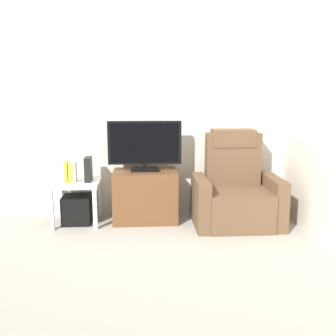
{
  "coord_description": "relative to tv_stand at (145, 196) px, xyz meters",
  "views": [
    {
      "loc": [
        0.09,
        -3.53,
        1.48
      ],
      "look_at": [
        0.35,
        0.5,
        0.7
      ],
      "focal_mm": 40.52,
      "sensor_mm": 36.0,
      "label": 1
    }
  ],
  "objects": [
    {
      "name": "wall_back",
      "position": [
        -0.1,
        0.3,
        1.0
      ],
      "size": [
        6.4,
        0.06,
        2.6
      ],
      "primitive_type": "cube",
      "color": "beige",
      "rests_on": "ground"
    },
    {
      "name": "game_console",
      "position": [
        -0.65,
        -0.02,
        0.34
      ],
      "size": [
        0.07,
        0.2,
        0.28
      ],
      "primitive_type": "cube",
      "color": "black",
      "rests_on": "side_table"
    },
    {
      "name": "ground_plane",
      "position": [
        -0.1,
        -0.83,
        -0.3
      ],
      "size": [
        6.4,
        6.4,
        0.0
      ],
      "primitive_type": "plane",
      "color": "#9E998E"
    },
    {
      "name": "book_rightmost",
      "position": [
        -0.81,
        -0.05,
        0.31
      ],
      "size": [
        0.04,
        0.11,
        0.23
      ],
      "primitive_type": "cube",
      "color": "white",
      "rests_on": "side_table"
    },
    {
      "name": "side_table",
      "position": [
        -0.8,
        -0.03,
        0.11
      ],
      "size": [
        0.54,
        0.54,
        0.5
      ],
      "color": "white",
      "rests_on": "ground"
    },
    {
      "name": "wall_side",
      "position": [
        1.78,
        -0.83,
        1.0
      ],
      "size": [
        0.06,
        4.48,
        2.6
      ],
      "primitive_type": "cube",
      "color": "beige",
      "rests_on": "ground"
    },
    {
      "name": "book_middle",
      "position": [
        -0.84,
        -0.05,
        0.3
      ],
      "size": [
        0.05,
        0.13,
        0.22
      ],
      "primitive_type": "cube",
      "color": "gold",
      "rests_on": "side_table"
    },
    {
      "name": "recliner_armchair",
      "position": [
        1.05,
        -0.16,
        0.07
      ],
      "size": [
        0.98,
        0.78,
        1.08
      ],
      "rotation": [
        0.0,
        0.0,
        -0.16
      ],
      "color": "brown",
      "rests_on": "ground"
    },
    {
      "name": "tv_stand",
      "position": [
        0.0,
        0.0,
        0.0
      ],
      "size": [
        0.75,
        0.48,
        0.6
      ],
      "color": "brown",
      "rests_on": "ground"
    },
    {
      "name": "subwoofer_box",
      "position": [
        -0.8,
        -0.03,
        -0.14
      ],
      "size": [
        0.32,
        0.32,
        0.32
      ],
      "primitive_type": "cube",
      "color": "black",
      "rests_on": "ground"
    },
    {
      "name": "television",
      "position": [
        -0.0,
        0.02,
        0.61
      ],
      "size": [
        0.85,
        0.2,
        0.58
      ],
      "color": "black",
      "rests_on": "tv_stand"
    },
    {
      "name": "book_leftmost",
      "position": [
        -0.9,
        -0.05,
        0.31
      ],
      "size": [
        0.04,
        0.11,
        0.24
      ],
      "primitive_type": "cube",
      "color": "gold",
      "rests_on": "side_table"
    }
  ]
}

